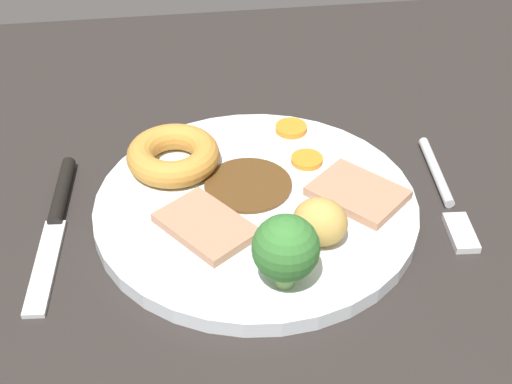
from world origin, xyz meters
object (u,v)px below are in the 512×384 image
object	(u,v)px
knife	(56,217)
dinner_plate	(256,208)
yorkshire_pudding	(173,155)
broccoli_floret	(289,249)
roast_potato_left	(320,222)
carrot_coin_back	(291,128)
meat_slice_main	(358,193)
carrot_coin_front	(307,160)
meat_slice_under	(206,226)
fork	(446,195)

from	to	relation	value
knife	dinner_plate	bearing A→B (deg)	89.95
yorkshire_pudding	broccoli_floret	size ratio (longest dim) A/B	1.38
roast_potato_left	carrot_coin_back	distance (cm)	15.62
meat_slice_main	dinner_plate	bearing A→B (deg)	-3.56
carrot_coin_front	knife	xyz separation A→B (cm)	(22.06, 3.56, -1.19)
meat_slice_under	broccoli_floret	world-z (taller)	broccoli_floret
yorkshire_pudding	fork	world-z (taller)	yorkshire_pudding
dinner_plate	yorkshire_pudding	bearing A→B (deg)	-41.94
roast_potato_left	knife	bearing A→B (deg)	-17.96
carrot_coin_back	carrot_coin_front	bearing A→B (deg)	96.02
dinner_plate	broccoli_floret	xyz separation A→B (cm)	(-1.03, 9.73, 4.11)
broccoli_floret	yorkshire_pudding	bearing A→B (deg)	-64.03
meat_slice_under	broccoli_floret	xyz separation A→B (cm)	(-5.50, 6.75, 3.01)
dinner_plate	knife	size ratio (longest dim) A/B	1.47
dinner_plate	broccoli_floret	world-z (taller)	broccoli_floret
dinner_plate	meat_slice_under	world-z (taller)	meat_slice_under
meat_slice_under	roast_potato_left	size ratio (longest dim) A/B	1.76
carrot_coin_front	meat_slice_under	bearing A→B (deg)	39.10
roast_potato_left	knife	xyz separation A→B (cm)	(21.05, -6.82, -2.84)
roast_potato_left	dinner_plate	bearing A→B (deg)	-51.75
broccoli_floret	knife	size ratio (longest dim) A/B	0.32
meat_slice_main	carrot_coin_back	world-z (taller)	meat_slice_main
meat_slice_main	roast_potato_left	size ratio (longest dim) A/B	1.70
yorkshire_pudding	broccoli_floret	distance (cm)	17.55
dinner_plate	fork	distance (cm)	16.70
yorkshire_pudding	roast_potato_left	size ratio (longest dim) A/B	1.89
meat_slice_under	broccoli_floret	size ratio (longest dim) A/B	1.29
broccoli_floret	knife	xyz separation A→B (cm)	(17.80, -11.12, -4.36)
broccoli_floret	knife	bearing A→B (deg)	-32.00
meat_slice_main	carrot_coin_back	xyz separation A→B (cm)	(3.85, -10.63, -0.11)
fork	knife	distance (cm)	33.49
yorkshire_pudding	carrot_coin_back	distance (cm)	12.13
meat_slice_under	yorkshire_pudding	size ratio (longest dim) A/B	0.93
meat_slice_under	fork	xyz separation A→B (cm)	(-21.16, -2.85, -1.41)
meat_slice_main	fork	xyz separation A→B (cm)	(-8.09, -0.40, -1.41)
meat_slice_main	knife	xyz separation A→B (cm)	(25.37, -1.92, -1.35)
carrot_coin_back	knife	size ratio (longest dim) A/B	0.16
carrot_coin_front	broccoli_floret	xyz separation A→B (cm)	(4.27, 14.68, 3.17)
meat_slice_main	meat_slice_under	world-z (taller)	same
meat_slice_main	meat_slice_under	size ratio (longest dim) A/B	0.96
meat_slice_under	carrot_coin_back	distance (cm)	16.01
knife	carrot_coin_front	bearing A→B (deg)	103.84
dinner_plate	yorkshire_pudding	xyz separation A→B (cm)	(6.59, -5.92, 1.91)
roast_potato_left	yorkshire_pudding	bearing A→B (deg)	-46.24
carrot_coin_back	broccoli_floret	bearing A→B (deg)	79.37
roast_potato_left	carrot_coin_back	size ratio (longest dim) A/B	1.45
roast_potato_left	broccoli_floret	size ratio (longest dim) A/B	0.73
meat_slice_main	carrot_coin_front	xyz separation A→B (cm)	(3.30, -5.48, -0.16)
meat_slice_main	broccoli_floret	xyz separation A→B (cm)	(7.57, 9.20, 3.01)
yorkshire_pudding	fork	xyz separation A→B (cm)	(-23.29, 6.06, -2.22)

